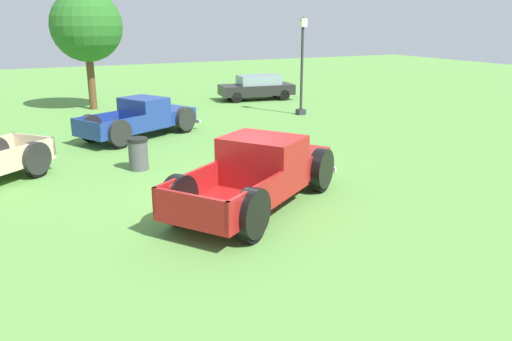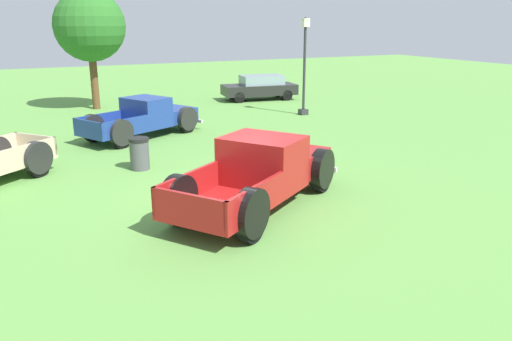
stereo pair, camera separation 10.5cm
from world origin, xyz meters
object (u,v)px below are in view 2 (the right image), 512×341
(pickup_truck_behind_right, at_px, (148,117))
(lamp_post_near, at_px, (304,65))
(pickup_truck_foreground, at_px, (264,171))
(oak_tree_east, at_px, (90,26))
(trash_can, at_px, (139,153))
(sedan_distant_a, at_px, (260,87))

(pickup_truck_behind_right, distance_m, lamp_post_near, 7.87)
(pickup_truck_foreground, bearing_deg, oak_tree_east, 94.77)
(pickup_truck_foreground, xyz_separation_m, lamp_post_near, (7.04, 9.79, 1.51))
(pickup_truck_foreground, xyz_separation_m, pickup_truck_behind_right, (-0.57, 8.55, -0.08))
(trash_can, relative_size, oak_tree_east, 0.17)
(trash_can, bearing_deg, lamp_post_near, 31.95)
(lamp_post_near, xyz_separation_m, oak_tree_east, (-8.35, 5.87, 1.65))
(sedan_distant_a, relative_size, lamp_post_near, 0.95)
(sedan_distant_a, bearing_deg, oak_tree_east, 174.06)
(sedan_distant_a, height_order, lamp_post_near, lamp_post_near)
(pickup_truck_behind_right, distance_m, sedan_distant_a, 10.01)
(pickup_truck_behind_right, relative_size, lamp_post_near, 1.15)
(sedan_distant_a, distance_m, lamp_post_near, 5.23)
(lamp_post_near, height_order, oak_tree_east, oak_tree_east)
(pickup_truck_behind_right, relative_size, sedan_distant_a, 1.21)
(sedan_distant_a, distance_m, oak_tree_east, 9.22)
(pickup_truck_foreground, bearing_deg, sedan_distant_a, 63.74)
(lamp_post_near, bearing_deg, sedan_distant_a, 87.25)
(sedan_distant_a, bearing_deg, trash_can, -131.15)
(lamp_post_near, bearing_deg, pickup_truck_foreground, -125.75)
(sedan_distant_a, height_order, trash_can, sedan_distant_a)
(lamp_post_near, distance_m, trash_can, 10.80)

